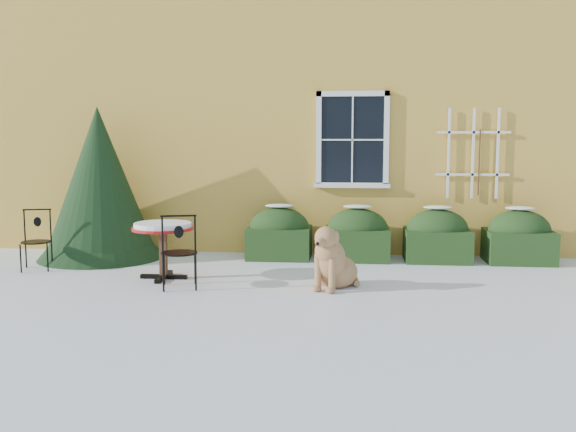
# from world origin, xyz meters

# --- Properties ---
(ground) EXTENTS (80.00, 80.00, 0.00)m
(ground) POSITION_xyz_m (0.00, 0.00, 0.00)
(ground) COLOR white
(ground) RESTS_ON ground
(house) EXTENTS (12.40, 8.40, 6.40)m
(house) POSITION_xyz_m (0.00, 7.00, 3.22)
(house) COLOR #F4BA46
(house) RESTS_ON ground
(hedge_row) EXTENTS (4.95, 0.80, 0.91)m
(hedge_row) POSITION_xyz_m (1.65, 2.55, 0.40)
(hedge_row) COLOR black
(hedge_row) RESTS_ON ground
(evergreen_shrub) EXTENTS (2.08, 2.08, 2.52)m
(evergreen_shrub) POSITION_xyz_m (-3.28, 2.28, 1.02)
(evergreen_shrub) COLOR black
(evergreen_shrub) RESTS_ON ground
(bistro_table) EXTENTS (0.87, 0.87, 0.81)m
(bistro_table) POSITION_xyz_m (-1.77, 0.78, 0.67)
(bistro_table) COLOR black
(bistro_table) RESTS_ON ground
(patio_chair_near) EXTENTS (0.55, 0.55, 1.01)m
(patio_chair_near) POSITION_xyz_m (-1.38, 0.22, 0.51)
(patio_chair_near) COLOR black
(patio_chair_near) RESTS_ON ground
(patio_chair_far) EXTENTS (0.51, 0.50, 0.92)m
(patio_chair_far) POSITION_xyz_m (-3.90, 1.25, 0.46)
(patio_chair_far) COLOR black
(patio_chair_far) RESTS_ON ground
(dog) EXTENTS (0.76, 0.94, 0.88)m
(dog) POSITION_xyz_m (0.65, 0.41, 0.35)
(dog) COLOR tan
(dog) RESTS_ON ground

